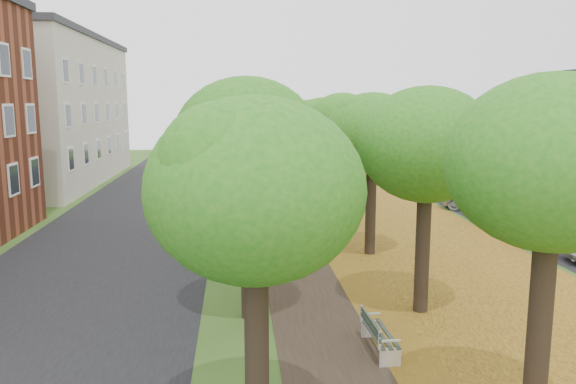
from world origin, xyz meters
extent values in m
cube|color=black|center=(-7.50, 15.00, 0.00)|extent=(8.00, 70.00, 0.01)
cube|color=black|center=(0.00, 15.00, 0.00)|extent=(3.20, 70.00, 0.01)
cube|color=#A17F1D|center=(5.00, 15.00, 0.01)|extent=(7.50, 70.00, 0.01)
cube|color=black|center=(13.50, 16.00, 0.00)|extent=(9.00, 16.00, 0.01)
cylinder|color=black|center=(-2.20, 0.00, 1.69)|extent=(0.40, 0.40, 3.37)
ellipsoid|color=#206A16|center=(-2.20, 0.00, 4.57)|extent=(3.68, 3.68, 3.13)
cylinder|color=black|center=(-2.20, 6.00, 1.69)|extent=(0.40, 0.40, 3.37)
ellipsoid|color=#206A16|center=(-2.20, 6.00, 4.57)|extent=(3.68, 3.68, 3.13)
cylinder|color=black|center=(-2.20, 12.00, 1.69)|extent=(0.40, 0.40, 3.37)
ellipsoid|color=#206A16|center=(-2.20, 12.00, 4.57)|extent=(3.68, 3.68, 3.13)
cylinder|color=black|center=(-2.20, 18.00, 1.69)|extent=(0.40, 0.40, 3.37)
ellipsoid|color=#206A16|center=(-2.20, 18.00, 4.57)|extent=(3.68, 3.68, 3.13)
cylinder|color=black|center=(-2.20, 24.00, 1.69)|extent=(0.40, 0.40, 3.37)
ellipsoid|color=#206A16|center=(-2.20, 24.00, 4.57)|extent=(3.68, 3.68, 3.13)
cylinder|color=black|center=(-2.20, 30.00, 1.69)|extent=(0.40, 0.40, 3.37)
ellipsoid|color=#206A16|center=(-2.20, 30.00, 4.57)|extent=(3.68, 3.68, 3.13)
cylinder|color=black|center=(2.60, 0.00, 1.69)|extent=(0.40, 0.40, 3.37)
ellipsoid|color=#206A16|center=(2.60, 0.00, 4.57)|extent=(3.68, 3.68, 3.13)
cylinder|color=black|center=(2.60, 6.00, 1.69)|extent=(0.40, 0.40, 3.37)
ellipsoid|color=#206A16|center=(2.60, 6.00, 4.57)|extent=(3.68, 3.68, 3.13)
cylinder|color=black|center=(2.60, 12.00, 1.69)|extent=(0.40, 0.40, 3.37)
ellipsoid|color=#206A16|center=(2.60, 12.00, 4.57)|extent=(3.68, 3.68, 3.13)
cylinder|color=black|center=(2.60, 18.00, 1.69)|extent=(0.40, 0.40, 3.37)
ellipsoid|color=#206A16|center=(2.60, 18.00, 4.57)|extent=(3.68, 3.68, 3.13)
cylinder|color=black|center=(2.60, 24.00, 1.69)|extent=(0.40, 0.40, 3.37)
ellipsoid|color=#206A16|center=(2.60, 24.00, 4.57)|extent=(3.68, 3.68, 3.13)
cylinder|color=black|center=(2.60, 30.00, 1.69)|extent=(0.40, 0.40, 3.37)
ellipsoid|color=#206A16|center=(2.60, 30.00, 4.57)|extent=(3.68, 3.68, 3.13)
cube|color=beige|center=(-17.00, 33.00, 5.00)|extent=(10.00, 20.00, 10.00)
cube|color=#2D2D33|center=(-17.00, 33.00, 10.20)|extent=(10.30, 20.30, 0.40)
cube|color=#2A352E|center=(0.82, 3.59, 0.44)|extent=(0.50, 1.76, 0.04)
cube|color=#2A352E|center=(0.57, 3.59, 0.70)|extent=(0.09, 1.75, 0.25)
cube|color=silver|center=(0.84, 2.80, 0.22)|extent=(0.49, 0.07, 0.44)
cube|color=silver|center=(0.80, 4.39, 0.22)|extent=(0.49, 0.07, 0.44)
cube|color=silver|center=(0.84, 2.80, 0.61)|extent=(0.44, 0.07, 0.04)
cube|color=silver|center=(0.80, 4.39, 0.61)|extent=(0.44, 0.07, 0.04)
imported|color=maroon|center=(11.00, 12.53, 0.61)|extent=(3.94, 2.24, 1.23)
imported|color=#37373D|center=(11.54, 17.33, 0.74)|extent=(5.43, 3.31, 1.47)
imported|color=silver|center=(11.00, 20.27, 0.64)|extent=(5.09, 3.70, 1.29)
camera|label=1|loc=(-2.50, -8.58, 5.83)|focal=35.00mm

